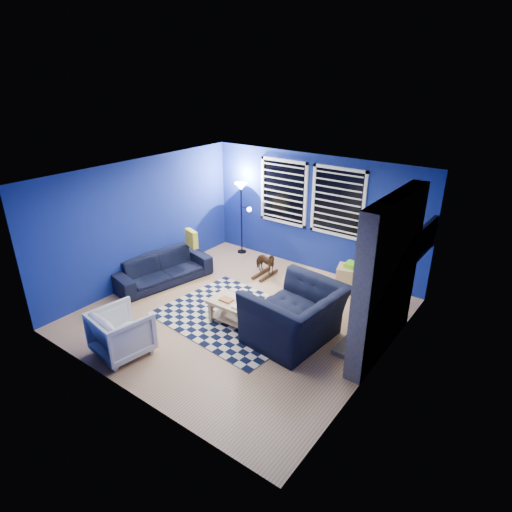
{
  "coord_description": "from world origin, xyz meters",
  "views": [
    {
      "loc": [
        4.16,
        -5.18,
        4.07
      ],
      "look_at": [
        0.11,
        0.3,
        1.07
      ],
      "focal_mm": 30.0,
      "sensor_mm": 36.0,
      "label": 1
    }
  ],
  "objects": [
    {
      "name": "window_right",
      "position": [
        0.55,
        2.46,
        1.6
      ],
      "size": [
        1.17,
        0.06,
        1.42
      ],
      "color": "black",
      "rests_on": "wall_back"
    },
    {
      "name": "cabinet",
      "position": [
        1.22,
        2.0,
        0.27
      ],
      "size": [
        0.7,
        0.57,
        0.6
      ],
      "rotation": [
        0.0,
        0.0,
        0.29
      ],
      "color": "tan",
      "rests_on": "floor"
    },
    {
      "name": "wall_right",
      "position": [
        2.5,
        0.0,
        1.25
      ],
      "size": [
        0.0,
        5.0,
        5.0
      ],
      "primitive_type": "plane",
      "rotation": [
        1.57,
        0.0,
        -1.57
      ],
      "color": "navy",
      "rests_on": "floor"
    },
    {
      "name": "rocking_horse",
      "position": [
        -0.56,
        1.52,
        0.31
      ],
      "size": [
        0.29,
        0.58,
        0.48
      ],
      "primitive_type": "imported",
      "rotation": [
        0.0,
        0.0,
        1.51
      ],
      "color": "#4D2819",
      "rests_on": "floor"
    },
    {
      "name": "floor_lamp",
      "position": [
        -1.74,
        2.25,
        1.39
      ],
      "size": [
        0.46,
        0.28,
        1.69
      ],
      "color": "black",
      "rests_on": "floor"
    },
    {
      "name": "floor",
      "position": [
        0.0,
        0.0,
        0.0
      ],
      "size": [
        5.0,
        5.0,
        0.0
      ],
      "primitive_type": "plane",
      "color": "tan",
      "rests_on": "ground"
    },
    {
      "name": "wall_left",
      "position": [
        -2.5,
        0.0,
        1.25
      ],
      "size": [
        0.0,
        5.0,
        5.0
      ],
      "primitive_type": "plane",
      "rotation": [
        1.57,
        0.0,
        1.57
      ],
      "color": "navy",
      "rests_on": "floor"
    },
    {
      "name": "sofa",
      "position": [
        -2.1,
        0.05,
        0.29
      ],
      "size": [
        2.13,
        1.19,
        0.59
      ],
      "primitive_type": "imported",
      "rotation": [
        0.0,
        0.0,
        1.36
      ],
      "color": "black",
      "rests_on": "floor"
    },
    {
      "name": "armchair_big",
      "position": [
        1.18,
        -0.1,
        0.47
      ],
      "size": [
        1.55,
        1.39,
        0.93
      ],
      "primitive_type": "imported",
      "rotation": [
        0.0,
        0.0,
        -1.67
      ],
      "color": "black",
      "rests_on": "floor"
    },
    {
      "name": "wall_back",
      "position": [
        0.0,
        2.5,
        1.25
      ],
      "size": [
        5.0,
        0.0,
        5.0
      ],
      "primitive_type": "plane",
      "rotation": [
        1.57,
        0.0,
        0.0
      ],
      "color": "navy",
      "rests_on": "floor"
    },
    {
      "name": "armchair_bent",
      "position": [
        -0.77,
        -1.97,
        0.37
      ],
      "size": [
        0.89,
        0.91,
        0.73
      ],
      "primitive_type": "imported",
      "rotation": [
        0.0,
        0.0,
        2.99
      ],
      "color": "gray",
      "rests_on": "floor"
    },
    {
      "name": "window_left",
      "position": [
        -0.75,
        2.46,
        1.6
      ],
      "size": [
        1.17,
        0.06,
        1.42
      ],
      "color": "black",
      "rests_on": "wall_back"
    },
    {
      "name": "coffee_table",
      "position": [
        0.11,
        -0.31,
        0.31
      ],
      "size": [
        0.91,
        0.53,
        0.45
      ],
      "rotation": [
        0.0,
        0.0,
        0.01
      ],
      "color": "tan",
      "rests_on": "rug"
    },
    {
      "name": "ceiling",
      "position": [
        0.0,
        0.0,
        2.5
      ],
      "size": [
        5.0,
        5.0,
        0.0
      ],
      "primitive_type": "plane",
      "rotation": [
        3.14,
        0.0,
        0.0
      ],
      "color": "white",
      "rests_on": "wall_back"
    },
    {
      "name": "rug",
      "position": [
        -0.05,
        -0.13,
        0.01
      ],
      "size": [
        2.67,
        2.21,
        0.02
      ],
      "primitive_type": "cube",
      "rotation": [
        0.0,
        0.0,
        -0.09
      ],
      "color": "black",
      "rests_on": "floor"
    },
    {
      "name": "tv",
      "position": [
        2.45,
        2.0,
        1.4
      ],
      "size": [
        0.07,
        1.0,
        0.58
      ],
      "color": "black",
      "rests_on": "wall_right"
    },
    {
      "name": "fireplace",
      "position": [
        2.36,
        0.5,
        1.2
      ],
      "size": [
        0.65,
        2.0,
        2.5
      ],
      "color": "gray",
      "rests_on": "floor"
    },
    {
      "name": "throw_pillow",
      "position": [
        -1.95,
        0.79,
        0.77
      ],
      "size": [
        0.4,
        0.23,
        0.36
      ],
      "primitive_type": "cube",
      "rotation": [
        0.0,
        0.0,
        -0.33
      ],
      "color": "yellow",
      "rests_on": "sofa"
    }
  ]
}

